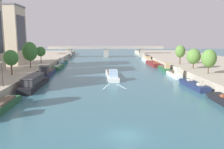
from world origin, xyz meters
TOP-DOWN VIEW (x-y plane):
  - ground_plane at (0.00, 0.00)m, footprint 400.00×400.00m
  - quay_right at (39.00, 55.00)m, footprint 36.00×170.00m
  - barge_midriver at (0.21, 40.22)m, footprint 3.33×18.15m
  - wake_behind_barge at (0.06, 28.07)m, footprint 5.60×5.93m
  - moored_boat_left_gap_after at (-18.86, 9.80)m, footprint 2.19×12.74m
  - moored_boat_left_downstream at (-18.43, 27.70)m, footprint 3.30×16.71m
  - moored_boat_left_far at (-19.32, 44.48)m, footprint 3.63×14.90m
  - moored_boat_left_near at (-18.50, 60.18)m, footprint 2.42×12.46m
  - moored_boat_left_upstream at (-19.24, 74.48)m, footprint 2.53×11.95m
  - moored_boat_right_midway at (18.60, 26.06)m, footprint 2.96×12.42m
  - moored_boat_right_lone at (18.55, 40.34)m, footprint 1.88×10.60m
  - moored_boat_right_second at (19.25, 53.98)m, footprint 2.04×11.72m
  - moored_boat_right_upstream at (18.70, 69.24)m, footprint 3.52×16.61m
  - moored_boat_right_end at (19.07, 85.71)m, footprint 2.44×13.64m
  - tree_left_distant at (-25.59, 33.61)m, footprint 3.60×3.60m
  - tree_left_midway at (-24.94, 47.53)m, footprint 4.59×4.59m
  - tree_left_second at (-24.98, 60.89)m, footprint 3.47×3.47m
  - tree_right_far at (25.18, 33.24)m, footprint 3.84×3.84m
  - tree_right_nearest at (25.18, 43.47)m, footprint 4.20×4.20m
  - tree_right_second at (24.87, 54.82)m, footprint 3.48×3.48m
  - lamppost_left_bank at (-22.24, 19.71)m, footprint 0.28×0.28m
  - building_left_tall at (-37.30, 58.11)m, footprint 13.86×11.26m
  - bridge_far at (0.00, 109.87)m, footprint 66.00×4.40m

SIDE VIEW (x-z plane):
  - ground_plane at x=0.00m, z-range 0.00..0.00m
  - wake_behind_barge at x=0.06m, z-range 0.00..0.03m
  - moored_boat_right_midway at x=18.60m, z-range -0.52..1.82m
  - moored_boat_left_near at x=-18.50m, z-range -0.52..1.83m
  - moored_boat_right_upstream at x=18.70m, z-range -0.53..1.87m
  - barge_midriver at x=0.21m, z-range -0.61..2.38m
  - moored_boat_left_upstream at x=-19.24m, z-range -0.58..2.42m
  - moored_boat_right_second at x=19.25m, z-range -0.63..2.47m
  - moored_boat_right_lone at x=18.55m, z-range -0.66..2.54m
  - moored_boat_left_gap_after at x=-18.86m, z-range -0.73..2.70m
  - moored_boat_left_far at x=-19.32m, z-range -0.72..2.78m
  - quay_right at x=39.00m, z-range 0.00..2.09m
  - moored_boat_right_end at x=19.07m, z-range -0.24..2.68m
  - moored_boat_left_downstream at x=-18.43m, z-range -0.24..2.73m
  - bridge_far at x=0.00m, z-range 0.91..7.13m
  - lamppost_left_bank at x=-22.24m, z-range 2.31..7.16m
  - tree_right_nearest at x=25.18m, z-range 2.78..8.81m
  - tree_right_far at x=25.18m, z-range 2.92..9.33m
  - tree_left_second at x=-24.98m, z-range 3.30..9.31m
  - tree_left_distant at x=-25.59m, z-range 3.26..9.62m
  - tree_right_second at x=24.87m, z-range 3.25..9.94m
  - tree_left_midway at x=-24.94m, z-range 3.15..11.20m
  - building_left_tall at x=-37.30m, z-range 2.10..22.42m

